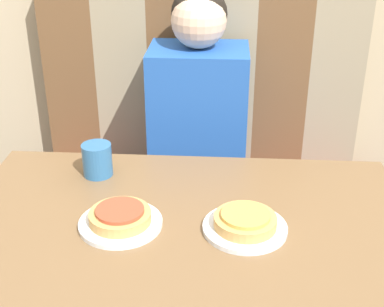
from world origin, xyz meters
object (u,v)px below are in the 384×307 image
at_px(person, 198,96).
at_px(plate_left, 121,223).
at_px(pizza_right, 245,220).
at_px(pizza_left, 120,216).
at_px(drinking_cup, 97,160).
at_px(plate_right, 245,228).

height_order(person, plate_left, person).
bearing_deg(pizza_right, pizza_left, 180.00).
xyz_separation_m(pizza_left, drinking_cup, (-0.11, 0.24, 0.02)).
bearing_deg(plate_left, person, 77.70).
distance_m(plate_right, pizza_right, 0.02).
relative_size(person, drinking_cup, 7.56).
bearing_deg(pizza_left, person, 77.70).
height_order(pizza_left, pizza_right, same).
xyz_separation_m(pizza_right, drinking_cup, (-0.40, 0.24, 0.02)).
bearing_deg(drinking_cup, pizza_left, -66.06).
bearing_deg(plate_right, drinking_cup, 148.65).
bearing_deg(pizza_right, plate_right, 0.00).
distance_m(plate_left, pizza_left, 0.02).
relative_size(plate_left, pizza_left, 1.35).
distance_m(plate_left, pizza_right, 0.29).
height_order(plate_right, pizza_right, pizza_right).
height_order(plate_left, pizza_right, pizza_right).
relative_size(pizza_right, drinking_cup, 1.60).
bearing_deg(person, plate_left, -102.30).
xyz_separation_m(plate_left, plate_right, (0.29, 0.00, 0.00)).
bearing_deg(pizza_left, plate_right, 0.00).
bearing_deg(pizza_right, drinking_cup, 148.65).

